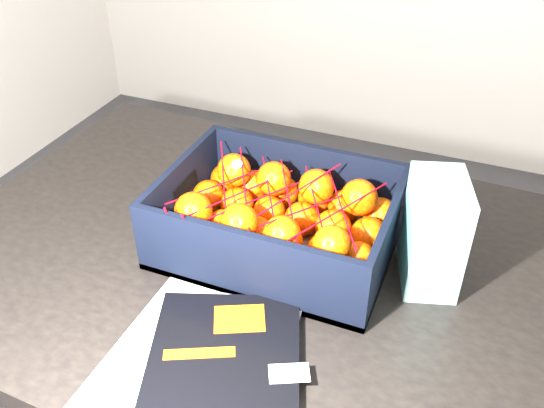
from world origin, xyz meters
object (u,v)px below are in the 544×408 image
at_px(table, 274,300).
at_px(produce_crate, 279,227).
at_px(magazine_stack, 205,365).
at_px(retail_carton, 434,233).

relative_size(table, produce_crate, 3.17).
bearing_deg(table, magazine_stack, -90.26).
xyz_separation_m(table, magazine_stack, (-0.00, -0.25, 0.11)).
bearing_deg(magazine_stack, table, 89.74).
xyz_separation_m(produce_crate, retail_carton, (0.26, 0.01, 0.05)).
distance_m(table, produce_crate, 0.15).
height_order(table, retail_carton, retail_carton).
distance_m(table, retail_carton, 0.32).
bearing_deg(table, produce_crate, 100.77).
distance_m(produce_crate, retail_carton, 0.26).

